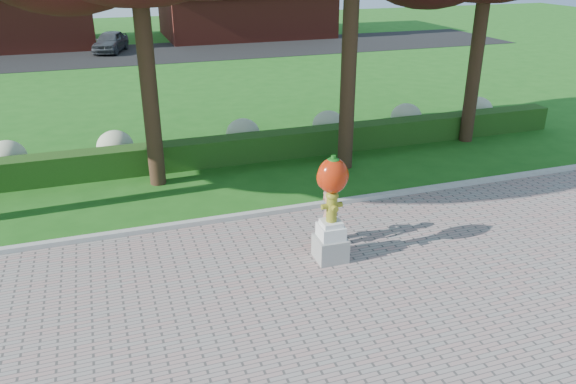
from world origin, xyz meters
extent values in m
plane|color=#1D5A16|center=(0.00, 0.00, 0.00)|extent=(100.00, 100.00, 0.00)
cube|color=#ADADA5|center=(0.00, 3.00, 0.07)|extent=(40.00, 0.18, 0.15)
cube|color=#193F12|center=(0.00, 7.00, 0.40)|extent=(24.00, 0.70, 0.80)
ellipsoid|color=#BBC99A|center=(-6.00, 8.00, 0.55)|extent=(1.10, 1.10, 0.99)
ellipsoid|color=#BBC99A|center=(-3.00, 8.00, 0.55)|extent=(1.10, 1.10, 0.99)
ellipsoid|color=#BBC99A|center=(1.00, 8.00, 0.55)|extent=(1.10, 1.10, 0.99)
ellipsoid|color=#BBC99A|center=(4.00, 8.00, 0.55)|extent=(1.10, 1.10, 0.99)
ellipsoid|color=#BBC99A|center=(7.00, 8.00, 0.55)|extent=(1.10, 1.10, 0.99)
ellipsoid|color=#BBC99A|center=(10.00, 8.00, 0.55)|extent=(1.10, 1.10, 0.99)
cube|color=black|center=(0.00, 28.00, 0.01)|extent=(50.00, 8.00, 0.02)
cylinder|color=black|center=(-2.00, 6.00, 3.08)|extent=(0.44, 0.44, 6.16)
cylinder|color=black|center=(3.50, 5.50, 3.64)|extent=(0.44, 0.44, 7.28)
cylinder|color=black|center=(8.50, 6.50, 2.94)|extent=(0.44, 0.44, 5.88)
cube|color=gray|center=(0.92, 0.49, 0.29)|extent=(0.64, 0.64, 0.50)
cube|color=silver|center=(0.92, 0.49, 0.69)|extent=(0.52, 0.52, 0.28)
cube|color=silver|center=(0.92, 0.49, 0.88)|extent=(0.42, 0.42, 0.10)
cylinder|color=olive|center=(0.92, 0.49, 1.21)|extent=(0.22, 0.22, 0.57)
ellipsoid|color=olive|center=(0.92, 0.49, 1.49)|extent=(0.26, 0.26, 0.18)
cylinder|color=olive|center=(0.76, 0.49, 1.27)|extent=(0.12, 0.11, 0.11)
cylinder|color=olive|center=(1.08, 0.49, 1.27)|extent=(0.12, 0.11, 0.11)
cylinder|color=olive|center=(0.92, 0.34, 1.27)|extent=(0.12, 0.12, 0.12)
cylinder|color=olive|center=(0.92, 0.49, 1.57)|extent=(0.08, 0.08, 0.05)
ellipsoid|color=#B12509|center=(0.92, 0.49, 1.93)|extent=(0.63, 0.57, 0.73)
ellipsoid|color=#B12509|center=(0.74, 0.49, 1.91)|extent=(0.31, 0.31, 0.47)
ellipsoid|color=#B12509|center=(1.10, 0.49, 1.91)|extent=(0.31, 0.31, 0.47)
cylinder|color=#155B14|center=(0.92, 0.49, 2.29)|extent=(0.10, 0.10, 0.12)
ellipsoid|color=#155B14|center=(0.92, 0.49, 2.26)|extent=(0.24, 0.24, 0.08)
imported|color=#A2705C|center=(1.15, 1.13, 0.80)|extent=(0.42, 0.59, 1.52)
imported|color=#42464A|center=(-2.15, 29.24, 0.67)|extent=(2.71, 4.13, 1.31)
camera|label=1|loc=(-3.26, -8.99, 6.04)|focal=35.00mm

